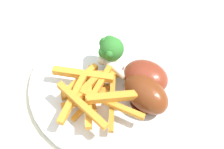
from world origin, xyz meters
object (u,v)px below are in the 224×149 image
Objects in this scene: dinner_plate at (112,83)px; chicken_drumstick_near at (144,92)px; dining_table at (106,140)px; carrot_fries_pile at (92,91)px; broccoli_floret_front at (110,49)px; chicken_drumstick_far at (143,76)px.

dinner_plate is 0.07m from chicken_drumstick_near.
carrot_fries_pile reaches higher than dining_table.
broccoli_floret_front is at bearing 3.47° from carrot_fries_pile.
chicken_drumstick_far is at bearing -26.19° from dining_table.
dinner_plate is 4.45× the size of broccoli_floret_front.
dinner_plate is at bearing 78.78° from chicken_drumstick_near.
broccoli_floret_front is at bearing 30.59° from dinner_plate.
chicken_drumstick_far is at bearing -102.46° from broccoli_floret_front.
chicken_drumstick_near reaches higher than dinner_plate.
dinner_plate is 2.16× the size of chicken_drumstick_near.
broccoli_floret_front reaches higher than chicken_drumstick_near.
chicken_drumstick_near is (0.04, -0.05, 0.15)m from dining_table.
broccoli_floret_front is (0.03, 0.02, 0.05)m from dinner_plate.
dining_table is 0.13m from dinner_plate.
chicken_drumstick_far is (-0.02, -0.07, -0.02)m from broccoli_floret_front.
dining_table is 0.17m from chicken_drumstick_far.
carrot_fries_pile is 0.09m from chicken_drumstick_far.
chicken_drumstick_near reaches higher than carrot_fries_pile.
carrot_fries_pile is at bearing 161.83° from dinner_plate.
chicken_drumstick_far is (0.03, 0.01, -0.00)m from chicken_drumstick_near.
dining_table is 7.75× the size of chicken_drumstick_near.
chicken_drumstick_near is (0.03, -0.08, 0.00)m from carrot_fries_pile.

